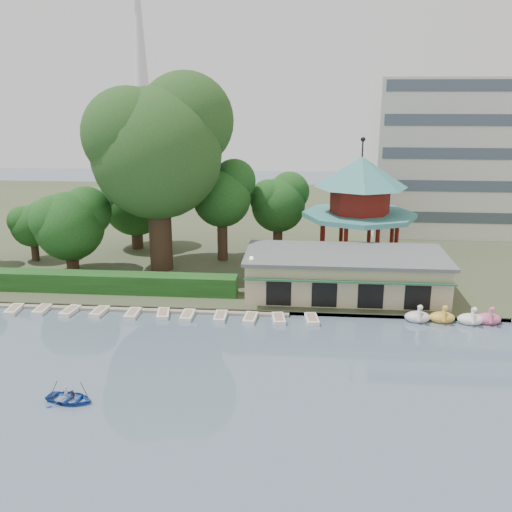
# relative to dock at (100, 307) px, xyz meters

# --- Properties ---
(ground_plane) EXTENTS (220.00, 220.00, 0.00)m
(ground_plane) POSITION_rel_dock_xyz_m (12.00, -17.20, -0.12)
(ground_plane) COLOR slate
(ground_plane) RESTS_ON ground
(shore) EXTENTS (220.00, 70.00, 0.40)m
(shore) POSITION_rel_dock_xyz_m (12.00, 34.80, 0.08)
(shore) COLOR #424930
(shore) RESTS_ON ground
(embankment) EXTENTS (220.00, 0.60, 0.30)m
(embankment) POSITION_rel_dock_xyz_m (12.00, 0.10, 0.03)
(embankment) COLOR gray
(embankment) RESTS_ON ground
(dock) EXTENTS (34.00, 1.60, 0.24)m
(dock) POSITION_rel_dock_xyz_m (0.00, 0.00, 0.00)
(dock) COLOR gray
(dock) RESTS_ON ground
(boathouse) EXTENTS (18.60, 9.39, 3.90)m
(boathouse) POSITION_rel_dock_xyz_m (22.00, 4.77, 2.25)
(boathouse) COLOR #BFAE88
(boathouse) RESTS_ON shore
(pavilion) EXTENTS (12.40, 12.40, 13.50)m
(pavilion) POSITION_rel_dock_xyz_m (24.00, 14.80, 7.36)
(pavilion) COLOR #BFAE88
(pavilion) RESTS_ON shore
(office_building) EXTENTS (38.00, 18.00, 20.00)m
(office_building) POSITION_rel_dock_xyz_m (44.67, 31.80, 9.61)
(office_building) COLOR silver
(office_building) RESTS_ON shore
(broadcast_tower) EXTENTS (8.00, 8.00, 96.00)m
(broadcast_tower) POSITION_rel_dock_xyz_m (-30.00, 122.80, 33.86)
(broadcast_tower) COLOR silver
(broadcast_tower) RESTS_ON ground
(hedge) EXTENTS (30.00, 2.00, 1.80)m
(hedge) POSITION_rel_dock_xyz_m (-3.00, 3.30, 1.18)
(hedge) COLOR #1D4E1A
(hedge) RESTS_ON shore
(lamp_post) EXTENTS (0.36, 0.36, 4.28)m
(lamp_post) POSITION_rel_dock_xyz_m (13.50, 1.80, 3.22)
(lamp_post) COLOR black
(lamp_post) RESTS_ON shore
(big_tree) EXTENTS (14.69, 13.68, 20.43)m
(big_tree) POSITION_rel_dock_xyz_m (3.18, 11.02, 13.57)
(big_tree) COLOR #3A281C
(big_tree) RESTS_ON shore
(small_trees) EXTENTS (39.11, 17.51, 11.25)m
(small_trees) POSITION_rel_dock_xyz_m (-0.03, 14.76, 6.23)
(small_trees) COLOR #3A281C
(small_trees) RESTS_ON shore
(swan_boats) EXTENTS (15.01, 2.09, 1.92)m
(swan_boats) POSITION_rel_dock_xyz_m (34.24, -0.61, 0.28)
(swan_boats) COLOR white
(swan_boats) RESTS_ON ground
(moored_rowboats) EXTENTS (35.56, 2.79, 0.36)m
(moored_rowboats) POSITION_rel_dock_xyz_m (1.86, -1.39, 0.06)
(moored_rowboats) COLOR white
(moored_rowboats) RESTS_ON ground
(rowboat_with_passengers) EXTENTS (4.68, 3.67, 2.01)m
(rowboat_with_passengers) POSITION_rel_dock_xyz_m (3.72, -15.77, 0.32)
(rowboat_with_passengers) COLOR #224EAD
(rowboat_with_passengers) RESTS_ON ground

